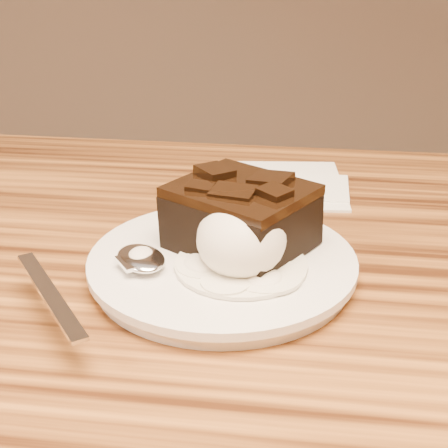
# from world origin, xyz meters

# --- Properties ---
(plate) EXTENTS (0.21, 0.21, 0.02)m
(plate) POSITION_xyz_m (0.07, 0.08, 0.76)
(plate) COLOR silver
(plate) RESTS_ON dining_table
(brownie) EXTENTS (0.13, 0.12, 0.05)m
(brownie) POSITION_xyz_m (0.08, 0.10, 0.79)
(brownie) COLOR black
(brownie) RESTS_ON plate
(ice_cream_scoop) EXTENTS (0.07, 0.07, 0.06)m
(ice_cream_scoop) POSITION_xyz_m (0.08, 0.06, 0.79)
(ice_cream_scoop) COLOR white
(ice_cream_scoop) RESTS_ON plate
(melt_puddle) EXTENTS (0.10, 0.10, 0.00)m
(melt_puddle) POSITION_xyz_m (0.08, 0.06, 0.77)
(melt_puddle) COLOR silver
(melt_puddle) RESTS_ON plate
(spoon) EXTENTS (0.14, 0.17, 0.01)m
(spoon) POSITION_xyz_m (0.01, 0.05, 0.77)
(spoon) COLOR silver
(spoon) RESTS_ON plate
(napkin) EXTENTS (0.15, 0.15, 0.01)m
(napkin) POSITION_xyz_m (0.10, 0.27, 0.75)
(napkin) COLOR white
(napkin) RESTS_ON dining_table
(crumb_a) EXTENTS (0.01, 0.01, 0.00)m
(crumb_a) POSITION_xyz_m (0.11, 0.03, 0.77)
(crumb_a) COLOR black
(crumb_a) RESTS_ON plate
(crumb_b) EXTENTS (0.01, 0.01, 0.00)m
(crumb_b) POSITION_xyz_m (0.11, 0.03, 0.77)
(crumb_b) COLOR black
(crumb_b) RESTS_ON plate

